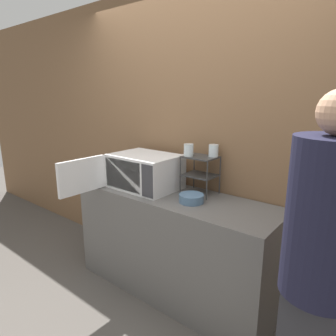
# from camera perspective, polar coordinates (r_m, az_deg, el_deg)

# --- Properties ---
(ground_plane) EXTENTS (12.00, 12.00, 0.00)m
(ground_plane) POSITION_cam_1_polar(r_m,az_deg,el_deg) (2.71, -3.17, -24.83)
(ground_plane) COLOR #4C4742
(wall_back) EXTENTS (8.00, 0.06, 2.60)m
(wall_back) POSITION_cam_1_polar(r_m,az_deg,el_deg) (2.63, 5.50, 5.26)
(wall_back) COLOR brown
(wall_back) RESTS_ON ground_plane
(counter) EXTENTS (1.76, 0.58, 0.89)m
(counter) POSITION_cam_1_polar(r_m,az_deg,el_deg) (2.64, 1.00, -14.25)
(counter) COLOR #595654
(counter) RESTS_ON ground_plane
(microwave) EXTENTS (0.61, 0.87, 0.30)m
(microwave) POSITION_cam_1_polar(r_m,az_deg,el_deg) (2.61, -4.95, -0.67)
(microwave) COLOR silver
(microwave) RESTS_ON counter
(dish_rack) EXTENTS (0.27, 0.21, 0.31)m
(dish_rack) POSITION_cam_1_polar(r_m,az_deg,el_deg) (2.44, 6.17, 0.18)
(dish_rack) COLOR #333333
(dish_rack) RESTS_ON counter
(glass_front_left) EXTENTS (0.08, 0.08, 0.10)m
(glass_front_left) POSITION_cam_1_polar(r_m,az_deg,el_deg) (2.42, 3.95, 3.44)
(glass_front_left) COLOR silver
(glass_front_left) RESTS_ON dish_rack
(glass_back_right) EXTENTS (0.08, 0.08, 0.10)m
(glass_back_right) POSITION_cam_1_polar(r_m,az_deg,el_deg) (2.42, 8.67, 3.29)
(glass_back_right) COLOR silver
(glass_back_right) RESTS_ON dish_rack
(bowl) EXTENTS (0.19, 0.19, 0.06)m
(bowl) POSITION_cam_1_polar(r_m,az_deg,el_deg) (2.30, 4.48, -5.79)
(bowl) COLOR slate
(bowl) RESTS_ON counter
(person) EXTENTS (0.34, 0.34, 1.72)m
(person) POSITION_cam_1_polar(r_m,az_deg,el_deg) (1.56, 27.13, -15.42)
(person) COLOR #2D2D33
(person) RESTS_ON ground_plane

